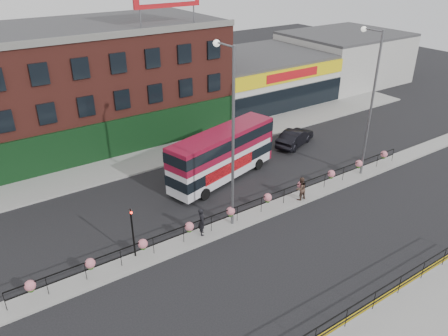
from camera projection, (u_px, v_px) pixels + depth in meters
ground at (249, 218)px, 29.13m from camera, size 120.00×120.00×0.00m
south_pavement at (406, 335)px, 20.25m from camera, size 60.00×4.00×0.15m
north_pavement at (166, 154)px, 37.95m from camera, size 60.00×4.00×0.15m
median at (249, 217)px, 29.10m from camera, size 60.00×1.60×0.15m
yellow_line_inner at (366, 306)px, 21.98m from camera, size 60.00×0.10×0.01m
yellow_line_outer at (368, 308)px, 21.84m from camera, size 60.00×0.10×0.01m
brick_building at (82, 84)px, 39.53m from camera, size 25.00×12.21×10.30m
supermarket at (256, 78)px, 50.64m from camera, size 15.00×12.25×5.30m
warehouse_east at (343, 57)px, 57.89m from camera, size 14.50×12.00×6.30m
median_railing at (250, 205)px, 28.66m from camera, size 30.04×0.56×1.23m
south_railing at (347, 314)px, 20.25m from camera, size 20.04×0.05×1.12m
double_decker_bus at (223, 150)px, 33.02m from camera, size 10.09×4.76×3.97m
car at (295, 137)px, 39.55m from camera, size 4.63×5.64×1.51m
pedestrian_a at (202, 222)px, 26.85m from camera, size 1.01×0.95×1.86m
pedestrian_b at (301, 189)px, 30.65m from camera, size 0.87×0.70×1.72m
lamp_column_west at (230, 125)px, 25.50m from camera, size 0.41×2.00×11.39m
lamp_column_east at (370, 92)px, 31.87m from camera, size 0.40×1.93×11.03m
traffic_light_median at (132, 222)px, 24.29m from camera, size 0.15×0.28×3.65m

